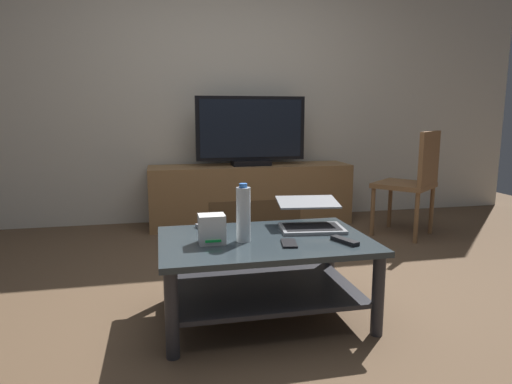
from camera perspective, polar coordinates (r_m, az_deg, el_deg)
name	(u,v)px	position (r m, az deg, el deg)	size (l,w,h in m)	color
ground_plane	(278,304)	(2.57, 2.78, -14.12)	(7.68, 7.68, 0.00)	brown
back_wall	(221,77)	(4.49, -4.54, 14.43)	(6.40, 0.12, 2.80)	beige
coffee_table	(264,263)	(2.32, 1.09, -9.02)	(1.06, 0.71, 0.43)	#2D383D
media_cabinet	(251,195)	(4.27, -0.69, -0.34)	(1.90, 0.45, 0.57)	olive
television	(251,133)	(4.19, -0.65, 7.61)	(1.03, 0.20, 0.64)	black
dining_chair	(414,178)	(4.03, 19.53, 1.68)	(0.62, 0.62, 0.91)	brown
laptop	(310,217)	(2.48, 6.92, -3.25)	(0.38, 0.39, 0.15)	gray
router_box	(212,229)	(2.19, -5.67, -4.73)	(0.13, 0.11, 0.14)	white
water_bottle_near	(243,214)	(2.19, -1.63, -2.83)	(0.07, 0.07, 0.29)	silver
cell_phone	(289,243)	(2.18, 4.24, -6.56)	(0.07, 0.14, 0.01)	black
tv_remote	(345,241)	(2.24, 11.28, -6.13)	(0.04, 0.16, 0.02)	black
soundbar_remote	(205,228)	(2.45, -6.51, -4.59)	(0.04, 0.16, 0.02)	#99999E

